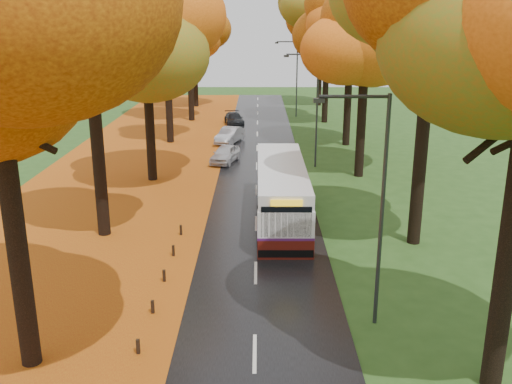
{
  "coord_description": "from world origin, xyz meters",
  "views": [
    {
      "loc": [
        0.12,
        -9.82,
        10.22
      ],
      "look_at": [
        0.0,
        15.18,
        2.6
      ],
      "focal_mm": 40.0,
      "sensor_mm": 36.0,
      "label": 1
    }
  ],
  "objects_px": {
    "bus": "(281,191)",
    "car_white": "(225,154)",
    "streetlamp_mid": "(314,101)",
    "streetlamp_far": "(295,73)",
    "streetlamp_near": "(375,194)",
    "car_silver": "(230,135)",
    "car_dark": "(234,119)"
  },
  "relations": [
    {
      "from": "bus",
      "to": "streetlamp_mid",
      "type": "bearing_deg",
      "value": 76.6
    },
    {
      "from": "bus",
      "to": "car_white",
      "type": "bearing_deg",
      "value": 106.44
    },
    {
      "from": "streetlamp_mid",
      "to": "bus",
      "type": "bearing_deg",
      "value": -103.27
    },
    {
      "from": "car_silver",
      "to": "bus",
      "type": "bearing_deg",
      "value": -61.66
    },
    {
      "from": "streetlamp_mid",
      "to": "bus",
      "type": "distance_m",
      "value": 11.92
    },
    {
      "from": "streetlamp_mid",
      "to": "car_dark",
      "type": "bearing_deg",
      "value": 110.62
    },
    {
      "from": "bus",
      "to": "car_white",
      "type": "height_order",
      "value": "bus"
    },
    {
      "from": "car_white",
      "to": "car_silver",
      "type": "xyz_separation_m",
      "value": [
        0.0,
        6.94,
        0.02
      ]
    },
    {
      "from": "car_dark",
      "to": "bus",
      "type": "bearing_deg",
      "value": -91.89
    },
    {
      "from": "streetlamp_far",
      "to": "car_dark",
      "type": "bearing_deg",
      "value": -139.75
    },
    {
      "from": "car_dark",
      "to": "car_white",
      "type": "bearing_deg",
      "value": -99.4
    },
    {
      "from": "streetlamp_near",
      "to": "streetlamp_far",
      "type": "xyz_separation_m",
      "value": [
        0.0,
        44.0,
        0.0
      ]
    },
    {
      "from": "streetlamp_mid",
      "to": "bus",
      "type": "height_order",
      "value": "streetlamp_mid"
    },
    {
      "from": "streetlamp_mid",
      "to": "streetlamp_far",
      "type": "relative_size",
      "value": 1.0
    },
    {
      "from": "bus",
      "to": "car_silver",
      "type": "relative_size",
      "value": 2.76
    },
    {
      "from": "bus",
      "to": "car_silver",
      "type": "distance_m",
      "value": 19.6
    },
    {
      "from": "streetlamp_far",
      "to": "streetlamp_mid",
      "type": "bearing_deg",
      "value": -90.0
    },
    {
      "from": "streetlamp_far",
      "to": "car_silver",
      "type": "bearing_deg",
      "value": -114.3
    },
    {
      "from": "streetlamp_near",
      "to": "streetlamp_mid",
      "type": "relative_size",
      "value": 1.0
    },
    {
      "from": "streetlamp_far",
      "to": "car_dark",
      "type": "height_order",
      "value": "streetlamp_far"
    },
    {
      "from": "bus",
      "to": "car_white",
      "type": "xyz_separation_m",
      "value": [
        -3.66,
        12.3,
        -0.88
      ]
    },
    {
      "from": "car_white",
      "to": "car_silver",
      "type": "distance_m",
      "value": 6.94
    },
    {
      "from": "streetlamp_near",
      "to": "bus",
      "type": "height_order",
      "value": "streetlamp_near"
    },
    {
      "from": "bus",
      "to": "car_silver",
      "type": "height_order",
      "value": "bus"
    },
    {
      "from": "car_white",
      "to": "streetlamp_mid",
      "type": "bearing_deg",
      "value": 4.55
    },
    {
      "from": "streetlamp_mid",
      "to": "car_dark",
      "type": "distance_m",
      "value": 18.29
    },
    {
      "from": "bus",
      "to": "car_white",
      "type": "distance_m",
      "value": 12.86
    },
    {
      "from": "car_dark",
      "to": "streetlamp_far",
      "type": "bearing_deg",
      "value": 30.92
    },
    {
      "from": "streetlamp_far",
      "to": "car_dark",
      "type": "distance_m",
      "value": 9.18
    },
    {
      "from": "streetlamp_far",
      "to": "car_white",
      "type": "xyz_separation_m",
      "value": [
        -6.3,
        -20.89,
        -4.04
      ]
    },
    {
      "from": "streetlamp_far",
      "to": "car_silver",
      "type": "xyz_separation_m",
      "value": [
        -6.3,
        -13.95,
        -4.01
      ]
    },
    {
      "from": "car_white",
      "to": "car_dark",
      "type": "distance_m",
      "value": 15.57
    }
  ]
}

